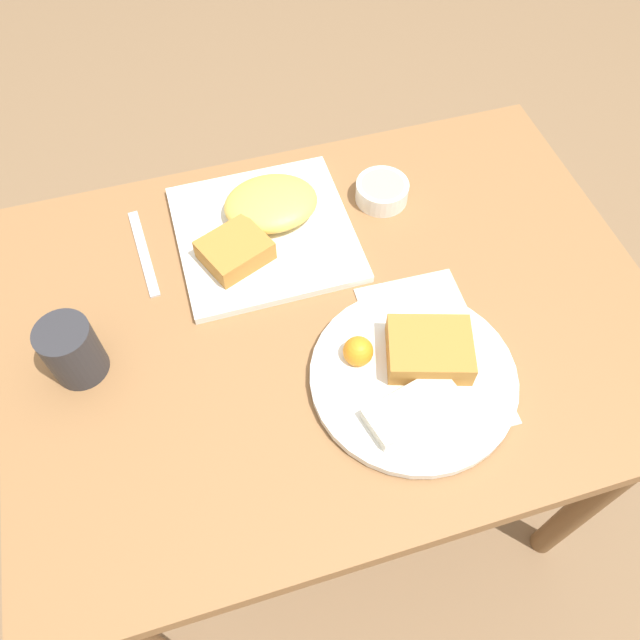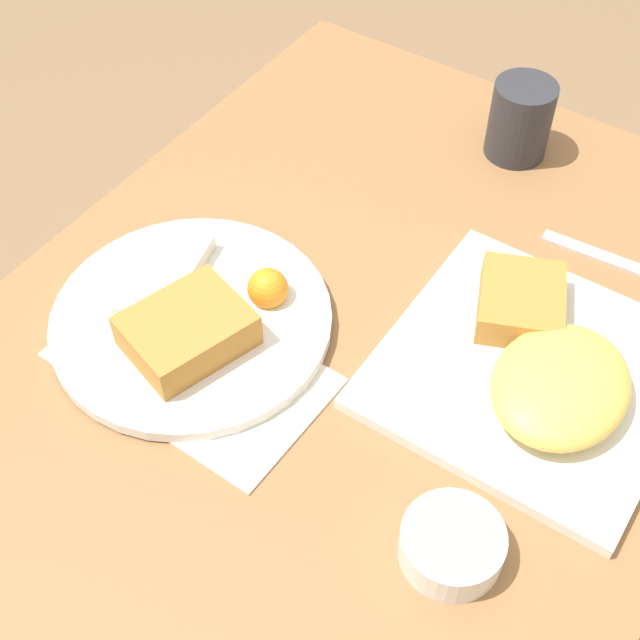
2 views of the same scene
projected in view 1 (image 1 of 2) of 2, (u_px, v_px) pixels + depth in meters
The scene contains 8 objects.
ground_plane at pixel (328, 474), 1.59m from camera, with size 8.00×8.00×0.00m, color #846647.
dining_table at pixel (333, 343), 1.04m from camera, with size 1.00×0.73×0.74m.
menu_card at pixel (432, 352), 0.92m from camera, with size 0.17×0.28×0.00m.
plate_square_near at pixel (263, 224), 1.03m from camera, with size 0.29×0.29×0.06m.
plate_oval_far at pixel (414, 372), 0.88m from camera, with size 0.30×0.30×0.05m.
sauce_ramekin at pixel (382, 191), 1.08m from camera, with size 0.09×0.09×0.04m.
butter_knife at pixel (144, 253), 1.02m from camera, with size 0.03×0.19×0.00m.
coffee_mug at pixel (72, 351), 0.87m from camera, with size 0.08×0.08×0.10m.
Camera 1 is at (0.17, 0.51, 1.54)m, focal length 35.00 mm.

